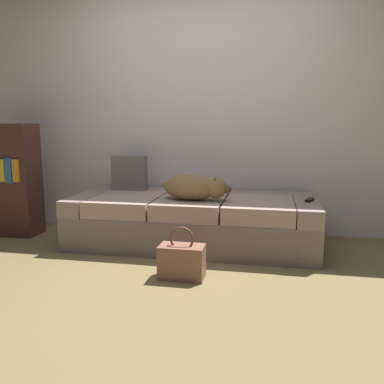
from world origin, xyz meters
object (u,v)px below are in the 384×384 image
Objects in this scene: couch at (193,221)px; handbag at (182,261)px; throw_pillow at (129,173)px; dog_tan at (195,187)px; bookshelf at (9,180)px; tv_remote at (309,200)px.

couch reaches higher than handbag.
couch is 6.41× the size of throw_pillow.
dog_tan is (0.05, -0.16, 0.34)m from couch.
bookshelf reaches higher than couch.
couch is 1.04m from tv_remote.
dog_tan is 0.98m from tv_remote.
throw_pillow is at bearing 150.27° from dog_tan.
handbag is (0.78, -1.09, -0.49)m from throw_pillow.
throw_pillow reaches higher than couch.
dog_tan is 4.32× the size of tv_remote.
tv_remote is (0.97, 0.13, -0.10)m from dog_tan.
tv_remote is at bearing 7.65° from dog_tan.
tv_remote is 0.44× the size of throw_pillow.
tv_remote is (1.01, -0.03, 0.24)m from couch.
dog_tan is at bearing -153.70° from tv_remote.
bookshelf is at bearing 157.02° from handbag.
dog_tan reaches higher than handbag.
couch is at bearing -20.87° from throw_pillow.
handbag is (-0.94, -0.79, -0.33)m from tv_remote.
bookshelf is (-2.87, 0.03, 0.09)m from tv_remote.
handbag is at bearing -22.98° from bookshelf.
dog_tan reaches higher than tv_remote.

